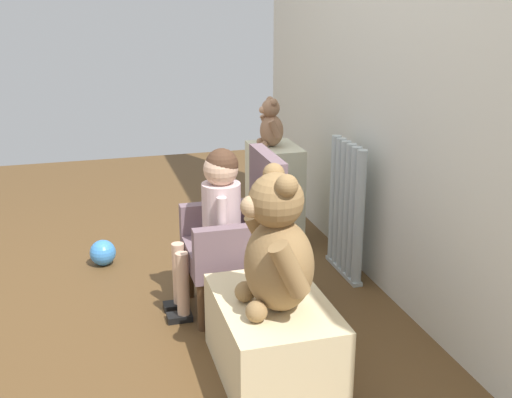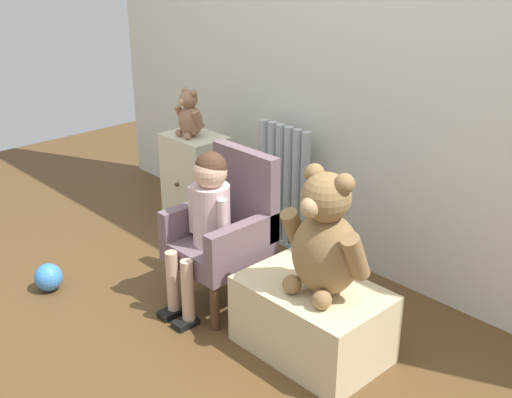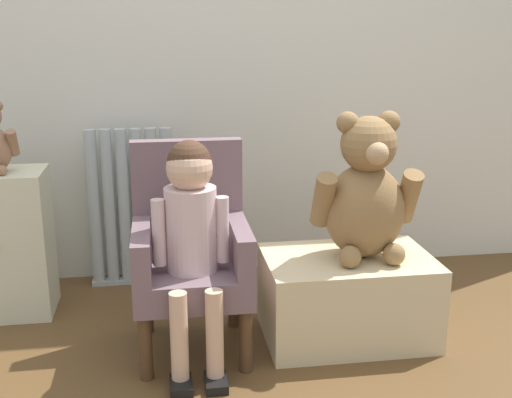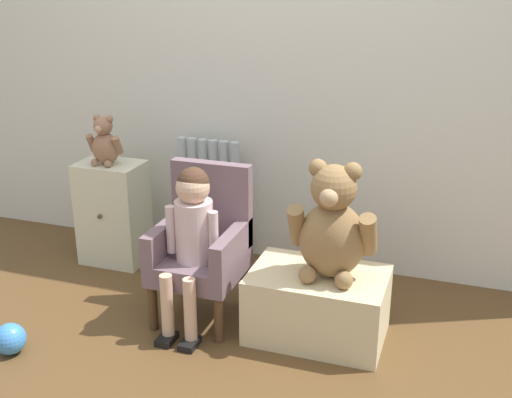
{
  "view_description": "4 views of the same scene",
  "coord_description": "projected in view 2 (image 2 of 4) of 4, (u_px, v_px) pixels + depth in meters",
  "views": [
    {
      "loc": [
        2.47,
        -0.16,
        1.4
      ],
      "look_at": [
        0.15,
        0.5,
        0.6
      ],
      "focal_mm": 45.0,
      "sensor_mm": 36.0,
      "label": 1
    },
    {
      "loc": [
        1.92,
        -1.23,
        1.63
      ],
      "look_at": [
        0.11,
        0.48,
        0.58
      ],
      "focal_mm": 45.0,
      "sensor_mm": 36.0,
      "label": 2
    },
    {
      "loc": [
        -0.19,
        -1.59,
        1.11
      ],
      "look_at": [
        0.13,
        0.55,
        0.51
      ],
      "focal_mm": 45.0,
      "sensor_mm": 36.0,
      "label": 3
    },
    {
      "loc": [
        1.01,
        -1.99,
        1.57
      ],
      "look_at": [
        0.18,
        0.45,
        0.63
      ],
      "focal_mm": 45.0,
      "sensor_mm": 36.0,
      "label": 4
    }
  ],
  "objects": [
    {
      "name": "ground_plane",
      "position": [
        154.0,
        349.0,
        2.7
      ],
      "size": [
        6.0,
        6.0,
        0.0
      ],
      "primitive_type": "plane",
      "color": "brown"
    },
    {
      "name": "small_teddy_bear",
      "position": [
        190.0,
        116.0,
        3.51
      ],
      "size": [
        0.19,
        0.14,
        0.27
      ],
      "color": "#946B4F",
      "rests_on": "small_dresser"
    },
    {
      "name": "child_figure",
      "position": [
        207.0,
        209.0,
        2.82
      ],
      "size": [
        0.25,
        0.35,
        0.75
      ],
      "color": "beige",
      "rests_on": "ground_plane"
    },
    {
      "name": "back_wall",
      "position": [
        354.0,
        29.0,
        3.01
      ],
      "size": [
        3.8,
        0.05,
        2.4
      ],
      "primitive_type": "cube",
      "color": "silver",
      "rests_on": "ground_plane"
    },
    {
      "name": "small_dresser",
      "position": [
        196.0,
        183.0,
        3.68
      ],
      "size": [
        0.35,
        0.27,
        0.57
      ],
      "color": "beige",
      "rests_on": "ground_plane"
    },
    {
      "name": "low_bench",
      "position": [
        312.0,
        319.0,
        2.63
      ],
      "size": [
        0.6,
        0.4,
        0.31
      ],
      "primitive_type": "cube",
      "color": "beige",
      "rests_on": "ground_plane"
    },
    {
      "name": "child_armchair",
      "position": [
        227.0,
        230.0,
        2.94
      ],
      "size": [
        0.39,
        0.4,
        0.72
      ],
      "color": "#705861",
      "rests_on": "ground_plane"
    },
    {
      "name": "large_teddy_bear",
      "position": [
        325.0,
        240.0,
        2.45
      ],
      "size": [
        0.38,
        0.26,
        0.52
      ],
      "color": "olive",
      "rests_on": "low_bench"
    },
    {
      "name": "radiator",
      "position": [
        284.0,
        187.0,
        3.48
      ],
      "size": [
        0.37,
        0.05,
        0.69
      ],
      "color": "#ABB8BB",
      "rests_on": "ground_plane"
    },
    {
      "name": "toy_ball",
      "position": [
        49.0,
        277.0,
        3.12
      ],
      "size": [
        0.14,
        0.14,
        0.14
      ],
      "primitive_type": "sphere",
      "color": "#3C86D6",
      "rests_on": "ground_plane"
    }
  ]
}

